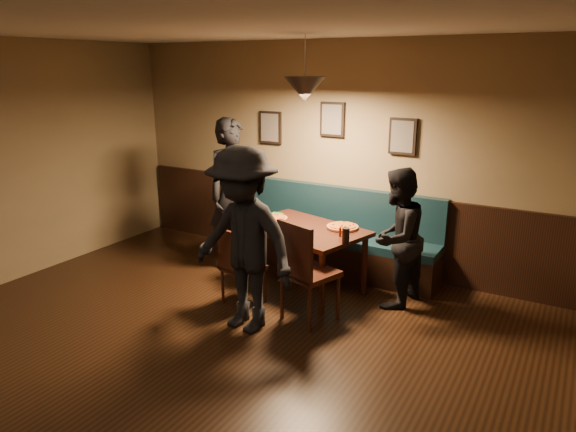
# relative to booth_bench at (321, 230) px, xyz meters

# --- Properties ---
(floor) EXTENTS (7.00, 7.00, 0.00)m
(floor) POSITION_rel_booth_bench_xyz_m (0.00, -3.20, -0.50)
(floor) COLOR black
(floor) RESTS_ON ground
(ceiling) EXTENTS (7.00, 7.00, 0.00)m
(ceiling) POSITION_rel_booth_bench_xyz_m (0.00, -3.20, 2.30)
(ceiling) COLOR silver
(ceiling) RESTS_ON ground
(wall_back) EXTENTS (6.00, 0.00, 6.00)m
(wall_back) POSITION_rel_booth_bench_xyz_m (0.00, 0.30, 0.90)
(wall_back) COLOR #8C704F
(wall_back) RESTS_ON ground
(wainscot) EXTENTS (5.88, 0.06, 1.00)m
(wainscot) POSITION_rel_booth_bench_xyz_m (0.00, 0.27, 0.00)
(wainscot) COLOR black
(wainscot) RESTS_ON ground
(booth_bench) EXTENTS (3.00, 0.60, 1.00)m
(booth_bench) POSITION_rel_booth_bench_xyz_m (0.00, 0.00, 0.00)
(booth_bench) COLOR #0F232D
(booth_bench) RESTS_ON ground
(picture_left) EXTENTS (0.32, 0.04, 0.42)m
(picture_left) POSITION_rel_booth_bench_xyz_m (-0.90, 0.27, 1.20)
(picture_left) COLOR black
(picture_left) RESTS_ON wall_back
(picture_center) EXTENTS (0.32, 0.04, 0.42)m
(picture_center) POSITION_rel_booth_bench_xyz_m (0.00, 0.27, 1.35)
(picture_center) COLOR black
(picture_center) RESTS_ON wall_back
(picture_right) EXTENTS (0.32, 0.04, 0.42)m
(picture_right) POSITION_rel_booth_bench_xyz_m (0.90, 0.27, 1.20)
(picture_right) COLOR black
(picture_right) RESTS_ON wall_back
(pendant_lamp) EXTENTS (0.44, 0.44, 0.25)m
(pendant_lamp) POSITION_rel_booth_bench_xyz_m (0.12, -0.67, 1.75)
(pendant_lamp) COLOR black
(pendant_lamp) RESTS_ON ceiling
(dining_table) EXTENTS (1.54, 1.20, 0.73)m
(dining_table) POSITION_rel_booth_bench_xyz_m (0.12, -0.67, -0.14)
(dining_table) COLOR black
(dining_table) RESTS_ON floor
(chair_near_left) EXTENTS (0.45, 0.45, 0.85)m
(chair_near_left) POSITION_rel_booth_bench_xyz_m (-0.24, -1.35, -0.07)
(chair_near_left) COLOR black
(chair_near_left) RESTS_ON floor
(chair_near_right) EXTENTS (0.59, 0.59, 1.06)m
(chair_near_right) POSITION_rel_booth_bench_xyz_m (0.56, -1.33, 0.03)
(chair_near_right) COLOR black
(chair_near_right) RESTS_ON floor
(diner_left) EXTENTS (0.67, 0.81, 1.89)m
(diner_left) POSITION_rel_booth_bench_xyz_m (-0.96, -0.51, 0.45)
(diner_left) COLOR black
(diner_left) RESTS_ON floor
(diner_right) EXTENTS (0.67, 0.81, 1.49)m
(diner_right) POSITION_rel_booth_bench_xyz_m (1.17, -0.56, 0.25)
(diner_right) COLOR black
(diner_right) RESTS_ON floor
(diner_front) EXTENTS (1.24, 0.81, 1.80)m
(diner_front) POSITION_rel_booth_bench_xyz_m (0.08, -1.80, 0.40)
(diner_front) COLOR black
(diner_front) RESTS_ON floor
(pizza_a) EXTENTS (0.35, 0.35, 0.04)m
(pizza_a) POSITION_rel_booth_bench_xyz_m (-0.34, -0.59, 0.25)
(pizza_a) COLOR orange
(pizza_a) RESTS_ON dining_table
(pizza_b) EXTENTS (0.38, 0.38, 0.04)m
(pizza_b) POSITION_rel_booth_bench_xyz_m (0.11, -0.89, 0.25)
(pizza_b) COLOR orange
(pizza_b) RESTS_ON dining_table
(pizza_c) EXTENTS (0.47, 0.47, 0.04)m
(pizza_c) POSITION_rel_booth_bench_xyz_m (0.52, -0.49, 0.25)
(pizza_c) COLOR orange
(pizza_c) RESTS_ON dining_table
(soda_glass) EXTENTS (0.10, 0.10, 0.17)m
(soda_glass) POSITION_rel_booth_bench_xyz_m (0.76, -0.94, 0.31)
(soda_glass) COLOR black
(soda_glass) RESTS_ON dining_table
(tabasco_bottle) EXTENTS (0.03, 0.03, 0.11)m
(tabasco_bottle) POSITION_rel_booth_bench_xyz_m (0.61, -0.75, 0.29)
(tabasco_bottle) COLOR maroon
(tabasco_bottle) RESTS_ON dining_table
(napkin_a) EXTENTS (0.15, 0.15, 0.01)m
(napkin_a) POSITION_rel_booth_bench_xyz_m (-0.43, -0.37, 0.23)
(napkin_a) COLOR #1D6D25
(napkin_a) RESTS_ON dining_table
(napkin_b) EXTENTS (0.19, 0.19, 0.01)m
(napkin_b) POSITION_rel_booth_bench_xyz_m (-0.39, -0.97, 0.23)
(napkin_b) COLOR #217D32
(napkin_b) RESTS_ON dining_table
(cutlery_set) EXTENTS (0.19, 0.09, 0.00)m
(cutlery_set) POSITION_rel_booth_bench_xyz_m (0.14, -1.07, 0.23)
(cutlery_set) COLOR silver
(cutlery_set) RESTS_ON dining_table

